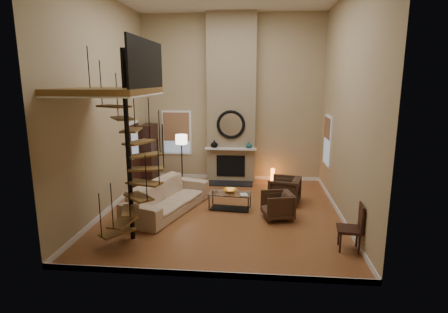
# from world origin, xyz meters

# --- Properties ---
(ground) EXTENTS (6.00, 6.50, 0.01)m
(ground) POSITION_xyz_m (0.00, 0.00, -0.01)
(ground) COLOR #A56335
(ground) RESTS_ON ground
(back_wall) EXTENTS (6.00, 0.02, 5.50)m
(back_wall) POSITION_xyz_m (0.00, 3.25, 2.75)
(back_wall) COLOR tan
(back_wall) RESTS_ON ground
(front_wall) EXTENTS (6.00, 0.02, 5.50)m
(front_wall) POSITION_xyz_m (0.00, -3.25, 2.75)
(front_wall) COLOR tan
(front_wall) RESTS_ON ground
(left_wall) EXTENTS (0.02, 6.50, 5.50)m
(left_wall) POSITION_xyz_m (-3.00, 0.00, 2.75)
(left_wall) COLOR tan
(left_wall) RESTS_ON ground
(right_wall) EXTENTS (0.02, 6.50, 5.50)m
(right_wall) POSITION_xyz_m (3.00, 0.00, 2.75)
(right_wall) COLOR tan
(right_wall) RESTS_ON ground
(baseboard_back) EXTENTS (6.00, 0.02, 0.12)m
(baseboard_back) POSITION_xyz_m (0.00, 3.24, 0.06)
(baseboard_back) COLOR white
(baseboard_back) RESTS_ON ground
(baseboard_front) EXTENTS (6.00, 0.02, 0.12)m
(baseboard_front) POSITION_xyz_m (0.00, -3.24, 0.06)
(baseboard_front) COLOR white
(baseboard_front) RESTS_ON ground
(baseboard_left) EXTENTS (0.02, 6.50, 0.12)m
(baseboard_left) POSITION_xyz_m (-2.99, 0.00, 0.06)
(baseboard_left) COLOR white
(baseboard_left) RESTS_ON ground
(baseboard_right) EXTENTS (0.02, 6.50, 0.12)m
(baseboard_right) POSITION_xyz_m (2.99, 0.00, 0.06)
(baseboard_right) COLOR white
(baseboard_right) RESTS_ON ground
(chimney_breast) EXTENTS (1.60, 0.38, 5.50)m
(chimney_breast) POSITION_xyz_m (0.00, 3.06, 2.75)
(chimney_breast) COLOR #8F7C5D
(chimney_breast) RESTS_ON ground
(hearth) EXTENTS (1.50, 0.60, 0.04)m
(hearth) POSITION_xyz_m (0.00, 2.57, 0.02)
(hearth) COLOR black
(hearth) RESTS_ON ground
(firebox) EXTENTS (0.95, 0.02, 0.72)m
(firebox) POSITION_xyz_m (0.00, 2.86, 0.55)
(firebox) COLOR black
(firebox) RESTS_ON chimney_breast
(mantel) EXTENTS (1.70, 0.18, 0.06)m
(mantel) POSITION_xyz_m (0.00, 2.78, 1.15)
(mantel) COLOR white
(mantel) RESTS_ON chimney_breast
(mirror_frame) EXTENTS (0.94, 0.10, 0.94)m
(mirror_frame) POSITION_xyz_m (0.00, 2.84, 1.95)
(mirror_frame) COLOR black
(mirror_frame) RESTS_ON chimney_breast
(mirror_disc) EXTENTS (0.80, 0.01, 0.80)m
(mirror_disc) POSITION_xyz_m (0.00, 2.85, 1.95)
(mirror_disc) COLOR white
(mirror_disc) RESTS_ON chimney_breast
(vase_left) EXTENTS (0.24, 0.24, 0.25)m
(vase_left) POSITION_xyz_m (-0.55, 2.82, 1.30)
(vase_left) COLOR black
(vase_left) RESTS_ON mantel
(vase_right) EXTENTS (0.20, 0.20, 0.21)m
(vase_right) POSITION_xyz_m (0.60, 2.82, 1.28)
(vase_right) COLOR #175051
(vase_right) RESTS_ON mantel
(window_back) EXTENTS (1.02, 0.06, 1.52)m
(window_back) POSITION_xyz_m (-1.90, 3.22, 1.62)
(window_back) COLOR white
(window_back) RESTS_ON back_wall
(window_right) EXTENTS (0.06, 1.02, 1.52)m
(window_right) POSITION_xyz_m (2.97, 2.00, 1.63)
(window_right) COLOR white
(window_right) RESTS_ON right_wall
(entry_door) EXTENTS (0.10, 1.05, 2.16)m
(entry_door) POSITION_xyz_m (-2.95, 1.80, 1.05)
(entry_door) COLOR white
(entry_door) RESTS_ON ground
(loft) EXTENTS (1.70, 2.20, 1.09)m
(loft) POSITION_xyz_m (-2.04, -1.80, 3.24)
(loft) COLOR brown
(loft) RESTS_ON left_wall
(spiral_stair) EXTENTS (1.47, 1.47, 4.06)m
(spiral_stair) POSITION_xyz_m (-1.78, -1.79, 1.78)
(spiral_stair) COLOR black
(spiral_stair) RESTS_ON ground
(hutch) EXTENTS (0.41, 0.87, 1.95)m
(hutch) POSITION_xyz_m (-2.76, 2.76, 0.95)
(hutch) COLOR black
(hutch) RESTS_ON ground
(sofa) EXTENTS (1.87, 2.97, 0.81)m
(sofa) POSITION_xyz_m (-1.44, -0.07, 0.40)
(sofa) COLOR tan
(sofa) RESTS_ON ground
(armchair_near) EXTENTS (1.01, 0.99, 0.76)m
(armchair_near) POSITION_xyz_m (1.74, 0.87, 0.35)
(armchair_near) COLOR #402B1D
(armchair_near) RESTS_ON ground
(armchair_far) EXTENTS (0.87, 0.85, 0.66)m
(armchair_far) POSITION_xyz_m (1.47, -0.35, 0.35)
(armchair_far) COLOR #402B1D
(armchair_far) RESTS_ON ground
(coffee_table) EXTENTS (1.15, 0.66, 0.43)m
(coffee_table) POSITION_xyz_m (0.18, 0.21, 0.28)
(coffee_table) COLOR silver
(coffee_table) RESTS_ON ground
(bowl) EXTENTS (0.38, 0.38, 0.09)m
(bowl) POSITION_xyz_m (0.18, 0.26, 0.50)
(bowl) COLOR orange
(bowl) RESTS_ON coffee_table
(book) EXTENTS (0.22, 0.28, 0.02)m
(book) POSITION_xyz_m (0.53, 0.06, 0.46)
(book) COLOR gray
(book) RESTS_ON coffee_table
(floor_lamp) EXTENTS (0.37, 0.37, 1.70)m
(floor_lamp) POSITION_xyz_m (-1.51, 2.15, 1.41)
(floor_lamp) COLOR black
(floor_lamp) RESTS_ON ground
(accent_lamp) EXTENTS (0.13, 0.13, 0.47)m
(accent_lamp) POSITION_xyz_m (1.41, 2.86, 0.25)
(accent_lamp) COLOR orange
(accent_lamp) RESTS_ON ground
(side_chair) EXTENTS (0.53, 0.53, 1.00)m
(side_chair) POSITION_xyz_m (2.85, -1.92, 0.53)
(side_chair) COLOR black
(side_chair) RESTS_ON ground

